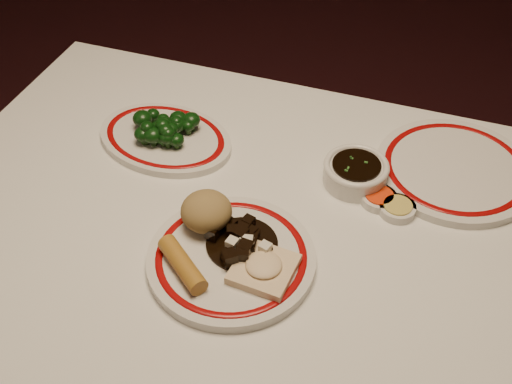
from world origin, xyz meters
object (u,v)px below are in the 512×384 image
object	(u,v)px
fried_wonton	(264,268)
stirfry_heap	(242,242)
dining_table	(249,269)
broccoli_pile	(164,128)
soy_bowl	(355,173)
spring_roll	(182,264)
main_plate	(231,259)
rice_mound	(206,211)
broccoli_plate	(165,138)

from	to	relation	value
fried_wonton	stirfry_heap	xyz separation A→B (m)	(-0.05, 0.04, 0.00)
dining_table	broccoli_pile	bearing A→B (deg)	143.58
soy_bowl	dining_table	bearing A→B (deg)	-126.66
spring_roll	stirfry_heap	size ratio (longest dim) A/B	0.91
main_plate	rice_mound	distance (m)	0.09
dining_table	soy_bowl	world-z (taller)	soy_bowl
dining_table	spring_roll	bearing A→B (deg)	-117.96
main_plate	broccoli_plate	xyz separation A→B (m)	(-0.23, 0.25, -0.00)
dining_table	main_plate	xyz separation A→B (m)	(-0.00, -0.07, 0.10)
rice_mound	fried_wonton	world-z (taller)	rice_mound
fried_wonton	broccoli_pile	distance (m)	0.38
stirfry_heap	dining_table	bearing A→B (deg)	96.79
main_plate	dining_table	bearing A→B (deg)	86.21
main_plate	soy_bowl	xyz separation A→B (m)	(0.14, 0.26, 0.01)
spring_roll	soy_bowl	distance (m)	0.37
soy_bowl	stirfry_heap	bearing A→B (deg)	-120.02
rice_mound	spring_roll	bearing A→B (deg)	-88.66
broccoli_pile	main_plate	bearing A→B (deg)	-46.44
rice_mound	fried_wonton	size ratio (longest dim) A/B	0.86
dining_table	main_plate	size ratio (longest dim) A/B	3.42
soy_bowl	main_plate	bearing A→B (deg)	-119.37
fried_wonton	broccoli_plate	bearing A→B (deg)	138.19
broccoli_plate	dining_table	bearing A→B (deg)	-36.93
dining_table	spring_roll	world-z (taller)	spring_roll
spring_roll	broccoli_plate	bearing A→B (deg)	68.26
fried_wonton	broccoli_plate	distance (m)	0.39
dining_table	broccoli_plate	size ratio (longest dim) A/B	3.98
fried_wonton	spring_roll	bearing A→B (deg)	-162.19
broccoli_pile	stirfry_heap	bearing A→B (deg)	-42.26
dining_table	stirfry_heap	xyz separation A→B (m)	(0.01, -0.04, 0.12)
fried_wonton	broccoli_pile	size ratio (longest dim) A/B	0.77
rice_mound	broccoli_pile	bearing A→B (deg)	131.36
fried_wonton	broccoli_pile	world-z (taller)	broccoli_pile
dining_table	spring_roll	xyz separation A→B (m)	(-0.06, -0.12, 0.12)
main_plate	spring_roll	xyz separation A→B (m)	(-0.06, -0.05, 0.02)
broccoli_plate	broccoli_pile	xyz separation A→B (m)	(0.00, -0.01, 0.03)
fried_wonton	broccoli_pile	bearing A→B (deg)	138.51
rice_mound	soy_bowl	xyz separation A→B (m)	(0.21, 0.20, -0.03)
spring_roll	stirfry_heap	distance (m)	0.10
main_plate	fried_wonton	bearing A→B (deg)	-13.73
main_plate	rice_mound	bearing A→B (deg)	140.45
stirfry_heap	broccoli_pile	distance (m)	0.32
broccoli_plate	fried_wonton	bearing A→B (deg)	-41.81
broccoli_plate	soy_bowl	bearing A→B (deg)	1.47
fried_wonton	stirfry_heap	world-z (taller)	stirfry_heap
dining_table	fried_wonton	distance (m)	0.16
fried_wonton	main_plate	bearing A→B (deg)	166.27
spring_roll	soy_bowl	size ratio (longest dim) A/B	0.96
dining_table	fried_wonton	xyz separation A→B (m)	(0.06, -0.08, 0.12)
rice_mound	spring_roll	xyz separation A→B (m)	(0.00, -0.10, -0.02)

